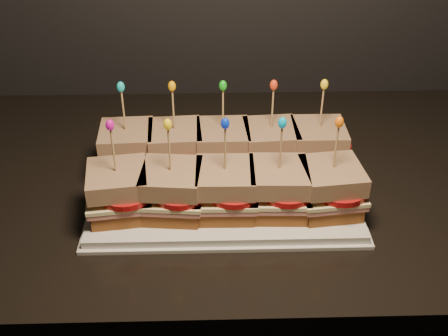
{
  "coord_description": "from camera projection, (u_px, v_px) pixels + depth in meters",
  "views": [
    {
      "loc": [
        -0.76,
        0.91,
        1.46
      ],
      "look_at": [
        -0.74,
        1.63,
        0.97
      ],
      "focal_mm": 45.0,
      "sensor_mm": 36.0,
      "label": 1
    }
  ],
  "objects": [
    {
      "name": "sandwich_0_tomato",
      "position": [
        135.0,
        149.0,
        0.91
      ],
      "size": [
        0.08,
        0.08,
        0.01
      ],
      "primitive_type": "cylinder",
      "color": "#AD1113",
      "rests_on": "sandwich_0_cheese"
    },
    {
      "name": "sandwich_5_cheese",
      "position": [
        119.0,
        194.0,
        0.82
      ],
      "size": [
        0.1,
        0.1,
        0.01
      ],
      "primitive_type": "cube",
      "rotation": [
        0.0,
        0.0,
        0.13
      ],
      "color": "#FBF0A7",
      "rests_on": "sandwich_5_ham"
    },
    {
      "name": "sandwich_6_cheese",
      "position": [
        172.0,
        193.0,
        0.82
      ],
      "size": [
        0.1,
        0.1,
        0.01
      ],
      "primitive_type": "cube",
      "rotation": [
        0.0,
        0.0,
        -0.09
      ],
      "color": "#FBF0A7",
      "rests_on": "sandwich_6_ham"
    },
    {
      "name": "sandwich_8_cheese",
      "position": [
        278.0,
        191.0,
        0.83
      ],
      "size": [
        0.1,
        0.09,
        0.01
      ],
      "primitive_type": "cube",
      "rotation": [
        0.0,
        0.0,
        -0.03
      ],
      "color": "#FBF0A7",
      "rests_on": "sandwich_8_ham"
    },
    {
      "name": "sandwich_3_tomato",
      "position": [
        278.0,
        147.0,
        0.91
      ],
      "size": [
        0.08,
        0.08,
        0.01
      ],
      "primitive_type": "cylinder",
      "color": "#AD1113",
      "rests_on": "sandwich_3_cheese"
    },
    {
      "name": "sandwich_0_bread_top",
      "position": [
        127.0,
        137.0,
        0.9
      ],
      "size": [
        0.09,
        0.09,
        0.03
      ],
      "primitive_type": "cube",
      "rotation": [
        0.0,
        0.0,
        0.05
      ],
      "color": "#602C0F",
      "rests_on": "sandwich_0_tomato"
    },
    {
      "name": "sandwich_8_bread_top",
      "position": [
        279.0,
        177.0,
        0.81
      ],
      "size": [
        0.09,
        0.09,
        0.03
      ],
      "primitive_type": "cube",
      "rotation": [
        0.0,
        0.0,
        -0.03
      ],
      "color": "#602C0F",
      "rests_on": "sandwich_8_tomato"
    },
    {
      "name": "sandwich_9_cheese",
      "position": [
        330.0,
        190.0,
        0.83
      ],
      "size": [
        0.1,
        0.1,
        0.01
      ],
      "primitive_type": "cube",
      "rotation": [
        0.0,
        0.0,
        0.11
      ],
      "color": "#FBF0A7",
      "rests_on": "sandwich_9_ham"
    },
    {
      "name": "sandwich_1_cheese",
      "position": [
        176.0,
        150.0,
        0.92
      ],
      "size": [
        0.1,
        0.1,
        0.01
      ],
      "primitive_type": "cube",
      "rotation": [
        0.0,
        0.0,
        0.07
      ],
      "color": "#FBF0A7",
      "rests_on": "sandwich_1_ham"
    },
    {
      "name": "sandwich_5_tomato",
      "position": [
        126.0,
        192.0,
        0.81
      ],
      "size": [
        0.08,
        0.08,
        0.01
      ],
      "primitive_type": "cylinder",
      "color": "#AD1113",
      "rests_on": "sandwich_5_cheese"
    },
    {
      "name": "sandwich_2_bread_bot",
      "position": [
        223.0,
        161.0,
        0.93
      ],
      "size": [
        0.08,
        0.08,
        0.02
      ],
      "primitive_type": "cube",
      "rotation": [
        0.0,
        0.0,
        0.01
      ],
      "color": "brown",
      "rests_on": "platter"
    },
    {
      "name": "sandwich_7_pick",
      "position": [
        225.0,
        151.0,
        0.78
      ],
      "size": [
        0.0,
        0.0,
        0.09
      ],
      "primitive_type": "cylinder",
      "color": "tan",
      "rests_on": "sandwich_7_bread_top"
    },
    {
      "name": "sandwich_9_bread_top",
      "position": [
        332.0,
        176.0,
        0.81
      ],
      "size": [
        0.09,
        0.09,
        0.03
      ],
      "primitive_type": "cube",
      "rotation": [
        0.0,
        0.0,
        0.11
      ],
      "color": "#602C0F",
      "rests_on": "sandwich_9_tomato"
    },
    {
      "name": "sandwich_4_cheese",
      "position": [
        317.0,
        148.0,
        0.92
      ],
      "size": [
        0.09,
        0.09,
        0.01
      ],
      "primitive_type": "cube",
      "rotation": [
        0.0,
        0.0,
        -0.0
      ],
      "color": "#FBF0A7",
      "rests_on": "sandwich_4_ham"
    },
    {
      "name": "sandwich_5_ham",
      "position": [
        119.0,
        198.0,
        0.82
      ],
      "size": [
        0.1,
        0.1,
        0.01
      ],
      "primitive_type": "cube",
      "rotation": [
        0.0,
        0.0,
        0.13
      ],
      "color": "tan",
      "rests_on": "sandwich_5_bread_bot"
    },
    {
      "name": "sandwich_2_frill",
      "position": [
        223.0,
        86.0,
        0.86
      ],
      "size": [
        0.01,
        0.01,
        0.02
      ],
      "primitive_type": "ellipsoid",
      "color": "#14AF17",
      "rests_on": "sandwich_2_pick"
    },
    {
      "name": "sandwich_2_ham",
      "position": [
        223.0,
        153.0,
        0.92
      ],
      "size": [
        0.09,
        0.09,
        0.01
      ],
      "primitive_type": "cube",
      "rotation": [
        0.0,
        0.0,
        0.01
      ],
      "color": "tan",
      "rests_on": "sandwich_2_bread_bot"
    },
    {
      "name": "sandwich_5_bread_bot",
      "position": [
        121.0,
        206.0,
        0.83
      ],
      "size": [
        0.09,
        0.09,
        0.02
      ],
      "primitive_type": "cube",
      "rotation": [
        0.0,
        0.0,
        0.13
      ],
      "color": "brown",
      "rests_on": "platter"
    },
    {
      "name": "sandwich_8_frill",
      "position": [
        282.0,
        123.0,
        0.76
      ],
      "size": [
        0.01,
        0.01,
        0.02
      ],
      "primitive_type": "ellipsoid",
      "color": "#05A0C8",
      "rests_on": "sandwich_8_pick"
    },
    {
      "name": "sandwich_8_bread_bot",
      "position": [
        277.0,
        203.0,
        0.84
      ],
      "size": [
        0.09,
        0.09,
        0.02
      ],
      "primitive_type": "cube",
      "rotation": [
        0.0,
        0.0,
        -0.03
      ],
      "color": "brown",
      "rests_on": "platter"
    },
    {
      "name": "sandwich_9_bread_bot",
      "position": [
        329.0,
        202.0,
        0.84
      ],
      "size": [
        0.09,
        0.09,
        0.02
      ],
      "primitive_type": "cube",
      "rotation": [
        0.0,
        0.0,
        0.11
      ],
      "color": "brown",
      "rests_on": "platter"
    },
    {
      "name": "sandwich_2_bread_top",
      "position": [
        223.0,
        136.0,
        0.91
      ],
      "size": [
        0.09,
        0.09,
        0.03
      ],
      "primitive_type": "cube",
      "rotation": [
        0.0,
        0.0,
        0.01
      ],
      "color": "#602C0F",
      "rests_on": "sandwich_2_tomato"
    },
    {
      "name": "sandwich_0_ham",
      "position": [
        128.0,
        155.0,
        0.92
      ],
      "size": [
        0.09,
        0.09,
        0.01
      ],
      "primitive_type": "cube",
      "rotation": [
        0.0,
        0.0,
        0.05
      ],
      "color": "tan",
      "rests_on": "sandwich_0_bread_bot"
    },
    {
      "name": "sandwich_8_ham",
      "position": [
        278.0,
        195.0,
        0.83
      ],
      "size": [
        0.09,
        0.09,
        0.01
      ],
      "primitive_type": "cube",
      "rotation": [
        0.0,
        0.0,
        -0.03
      ],
      "color": "tan",
      "rests_on": "sandwich_8_bread_bot"
    },
    {
      "name": "sandwich_1_ham",
      "position": [
        176.0,
        154.0,
        0.92
      ],
      "size": [
        0.1,
        0.09,
        0.01
      ],
      "primitive_type": "cube",
      "rotation": [
        0.0,
        0.0,
        0.07
      ],
      "color": "tan",
      "rests_on": "sandwich_1_bread_bot"
    },
    {
      "name": "sandwich_6_bread_bot",
      "position": [
        173.0,
        205.0,
        0.84
      ],
      "size": [
        0.09,
        0.09,
        0.02
      ],
      "primitive_type": "cube",
      "rotation": [
        0.0,
        0.0,
        -0.09
      ],
      "color": "brown",
      "rests_on": "platter"
    },
    {
      "name": "sandwich_3_ham",
      "position": [
        270.0,
        152.0,
        0.93
      ],
      "size": [
        0.1,
        0.09,
        0.01
      ],
      "primitive_type": "cube",
      "rotation": [
        0.0,
        0.0,
        0.07
      ],
      "color": "tan",
      "rests_on": "sandwich_3_bread_bot"
    },
    {
      "name": "sandwich_7_ham",
      "position": [
        225.0,
        196.0,
        0.83
      ],
      "size": [
        0.09,
        0.09,
        0.01
      ],
      "primitive_type": "cube",
      "rotation": [
        0.0,
        0.0,
        -0.02
      ],
      "color": "tan",
      "rests_on": "sandwich_7_bread_bot"
    },
    {
      "name": "sandwich_2_pick",
      "position": [
        223.0,
        112.0,
        0.88
      ],
      "size": [
        0.0,
        0.0,
        0.09
      ],
      "primitive_type": "cylinder",
      "color": "tan",
      "rests_on": "sandwich_2_bread_top"
    },
    {
      "name": "sandwich_3_bread_bot",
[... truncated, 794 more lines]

